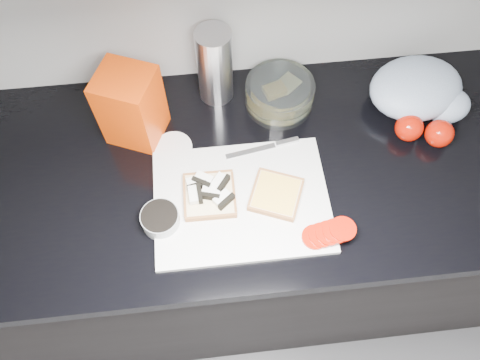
% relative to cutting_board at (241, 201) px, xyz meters
% --- Properties ---
extents(base_cabinet, '(3.50, 0.60, 0.86)m').
position_rel_cutting_board_xyz_m(base_cabinet, '(0.11, 0.10, -0.48)').
color(base_cabinet, black).
rests_on(base_cabinet, ground).
extents(countertop, '(3.50, 0.64, 0.04)m').
position_rel_cutting_board_xyz_m(countertop, '(0.11, 0.10, -0.03)').
color(countertop, black).
rests_on(countertop, base_cabinet).
extents(cutting_board, '(0.40, 0.30, 0.01)m').
position_rel_cutting_board_xyz_m(cutting_board, '(0.00, 0.00, 0.00)').
color(cutting_board, silver).
rests_on(cutting_board, countertop).
extents(bread_left, '(0.12, 0.12, 0.04)m').
position_rel_cutting_board_xyz_m(bread_left, '(-0.07, 0.02, 0.02)').
color(bread_left, beige).
rests_on(bread_left, cutting_board).
extents(bread_right, '(0.15, 0.15, 0.02)m').
position_rel_cutting_board_xyz_m(bread_right, '(0.08, 0.00, 0.01)').
color(bread_right, beige).
rests_on(bread_right, cutting_board).
extents(tomato_slices, '(0.13, 0.08, 0.02)m').
position_rel_cutting_board_xyz_m(tomato_slices, '(0.18, -0.11, 0.02)').
color(tomato_slices, '#B81404').
rests_on(tomato_slices, cutting_board).
extents(knife, '(0.18, 0.04, 0.01)m').
position_rel_cutting_board_xyz_m(knife, '(0.09, 0.14, 0.01)').
color(knife, '#B6B6BA').
rests_on(knife, cutting_board).
extents(seed_tub, '(0.09, 0.09, 0.04)m').
position_rel_cutting_board_xyz_m(seed_tub, '(-0.18, -0.03, 0.02)').
color(seed_tub, '#989D9D').
rests_on(seed_tub, countertop).
extents(tub_lid, '(0.11, 0.11, 0.01)m').
position_rel_cutting_board_xyz_m(tub_lid, '(-0.15, 0.16, -0.00)').
color(tub_lid, silver).
rests_on(tub_lid, countertop).
extents(glass_bowl, '(0.17, 0.17, 0.07)m').
position_rel_cutting_board_xyz_m(glass_bowl, '(0.13, 0.28, 0.03)').
color(glass_bowl, silver).
rests_on(glass_bowl, countertop).
extents(bread_bag, '(0.16, 0.16, 0.20)m').
position_rel_cutting_board_xyz_m(bread_bag, '(-0.23, 0.23, 0.09)').
color(bread_bag, red).
rests_on(bread_bag, countertop).
extents(steel_canister, '(0.09, 0.09, 0.21)m').
position_rel_cutting_board_xyz_m(steel_canister, '(-0.03, 0.32, 0.10)').
color(steel_canister, silver).
rests_on(steel_canister, countertop).
extents(grocery_bag, '(0.28, 0.24, 0.11)m').
position_rel_cutting_board_xyz_m(grocery_bag, '(0.48, 0.24, 0.04)').
color(grocery_bag, '#AFC1D8').
rests_on(grocery_bag, countertop).
extents(whole_tomatoes, '(0.14, 0.09, 0.07)m').
position_rel_cutting_board_xyz_m(whole_tomatoes, '(0.46, 0.13, 0.03)').
color(whole_tomatoes, '#B81404').
rests_on(whole_tomatoes, countertop).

